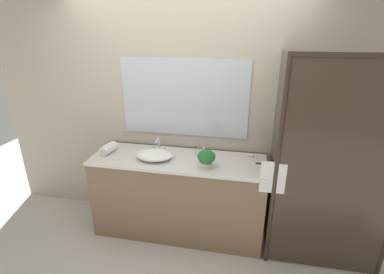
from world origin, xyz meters
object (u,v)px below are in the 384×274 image
at_px(soap_dish, 251,156).
at_px(rolled_towel_near_edge, 109,149).
at_px(sink_basin, 154,155).
at_px(potted_plant, 206,158).
at_px(faucet, 159,147).
at_px(amenity_bottle_lotion, 204,150).
at_px(amenity_bottle_conditioner, 195,151).

xyz_separation_m(soap_dish, rolled_towel_near_edge, (-1.50, -0.19, 0.04)).
bearing_deg(sink_basin, potted_plant, -8.83).
bearing_deg(soap_dish, sink_basin, -167.02).
bearing_deg(potted_plant, faucet, 155.85).
height_order(potted_plant, rolled_towel_near_edge, potted_plant).
relative_size(amenity_bottle_lotion, amenity_bottle_conditioner, 1.00).
bearing_deg(amenity_bottle_lotion, sink_basin, -155.96).
bearing_deg(soap_dish, rolled_towel_near_edge, -172.81).
bearing_deg(amenity_bottle_conditioner, soap_dish, 7.33).
bearing_deg(amenity_bottle_lotion, rolled_towel_near_edge, -169.87).
bearing_deg(faucet, amenity_bottle_lotion, 6.35).
xyz_separation_m(potted_plant, amenity_bottle_lotion, (-0.07, 0.30, -0.05)).
distance_m(amenity_bottle_conditioner, rolled_towel_near_edge, 0.93).
height_order(faucet, amenity_bottle_lotion, faucet).
relative_size(soap_dish, rolled_towel_near_edge, 0.53).
bearing_deg(amenity_bottle_conditioner, potted_plant, -57.32).
bearing_deg(sink_basin, soap_dish, 12.98).
height_order(sink_basin, rolled_towel_near_edge, rolled_towel_near_edge).
bearing_deg(rolled_towel_near_edge, faucet, 13.52).
bearing_deg(faucet, soap_dish, 3.69).
distance_m(sink_basin, faucet, 0.16).
bearing_deg(rolled_towel_near_edge, potted_plant, -6.40).
xyz_separation_m(sink_basin, potted_plant, (0.55, -0.09, 0.06)).
height_order(sink_basin, amenity_bottle_conditioner, amenity_bottle_conditioner).
height_order(soap_dish, rolled_towel_near_edge, rolled_towel_near_edge).
height_order(sink_basin, soap_dish, sink_basin).
bearing_deg(amenity_bottle_conditioner, rolled_towel_near_edge, -172.90).
relative_size(faucet, amenity_bottle_lotion, 1.68).
distance_m(potted_plant, amenity_bottle_lotion, 0.31).
relative_size(sink_basin, faucet, 2.26).
distance_m(sink_basin, amenity_bottle_lotion, 0.53).
relative_size(faucet, amenity_bottle_conditioner, 1.68).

